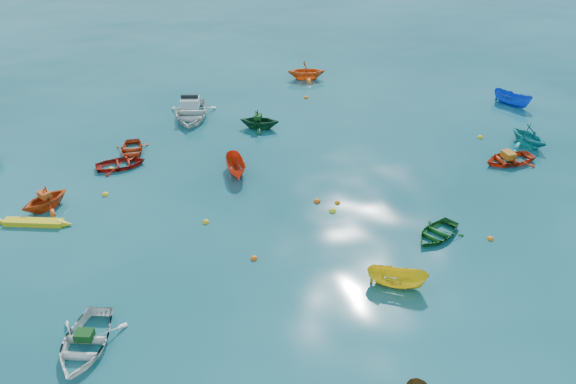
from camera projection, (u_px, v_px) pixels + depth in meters
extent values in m
plane|color=#093B44|center=(317.00, 256.00, 25.17)|extent=(160.00, 160.00, 0.00)
imported|color=white|center=(86.00, 347.00, 20.57)|extent=(3.46, 4.09, 0.72)
imported|color=#C94212|center=(47.00, 208.00, 28.49)|extent=(3.26, 3.18, 1.30)
imported|color=yellow|center=(396.00, 286.00, 23.44)|extent=(2.67, 2.05, 0.98)
imported|color=#13521A|center=(436.00, 236.00, 26.44)|extent=(3.31, 3.03, 0.56)
imported|color=teal|center=(527.00, 145.00, 34.57)|extent=(2.76, 3.06, 1.42)
imported|color=#9E160D|center=(121.00, 167.00, 32.19)|extent=(2.91, 2.19, 0.57)
imported|color=red|center=(237.00, 173.00, 31.57)|extent=(1.06, 2.67, 1.02)
imported|color=#0F4121|center=(260.00, 128.00, 36.58)|extent=(3.18, 3.00, 1.33)
imported|color=red|center=(508.00, 162.00, 32.66)|extent=(3.16, 2.33, 0.64)
imported|color=blue|center=(511.00, 105.00, 39.91)|extent=(2.25, 3.01, 1.10)
imported|color=red|center=(132.00, 153.00, 33.64)|extent=(2.17, 2.89, 0.57)
imported|color=orange|center=(306.00, 79.00, 44.36)|extent=(3.37, 3.06, 1.53)
imported|color=silver|center=(192.00, 117.00, 38.06)|extent=(4.16, 5.10, 1.53)
cube|color=#104115|center=(84.00, 335.00, 20.38)|extent=(0.76, 0.66, 0.31)
cube|color=#D74916|center=(44.00, 194.00, 28.11)|extent=(0.74, 0.77, 0.30)
cube|color=#104316|center=(258.00, 117.00, 36.17)|extent=(0.65, 0.73, 0.29)
cube|color=#C86814|center=(508.00, 155.00, 32.37)|extent=(0.60, 0.77, 0.36)
sphere|color=#FD5A0D|center=(254.00, 259.00, 24.98)|extent=(0.32, 0.32, 0.32)
sphere|color=yellow|center=(332.00, 211.00, 28.24)|extent=(0.37, 0.37, 0.37)
sphere|color=orange|center=(490.00, 239.00, 26.23)|extent=(0.30, 0.30, 0.30)
sphere|color=yellow|center=(111.00, 170.00, 31.89)|extent=(0.36, 0.36, 0.36)
sphere|color=#FF540D|center=(317.00, 202.00, 29.00)|extent=(0.36, 0.36, 0.36)
sphere|color=#EEAF19|center=(206.00, 223.00, 27.40)|extent=(0.34, 0.34, 0.34)
sphere|color=orange|center=(337.00, 203.00, 28.89)|extent=(0.29, 0.29, 0.29)
sphere|color=yellow|center=(105.00, 195.00, 29.57)|extent=(0.35, 0.35, 0.35)
sphere|color=orange|center=(306.00, 98.00, 40.98)|extent=(0.32, 0.32, 0.32)
sphere|color=yellow|center=(480.00, 138.00, 35.38)|extent=(0.36, 0.36, 0.36)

